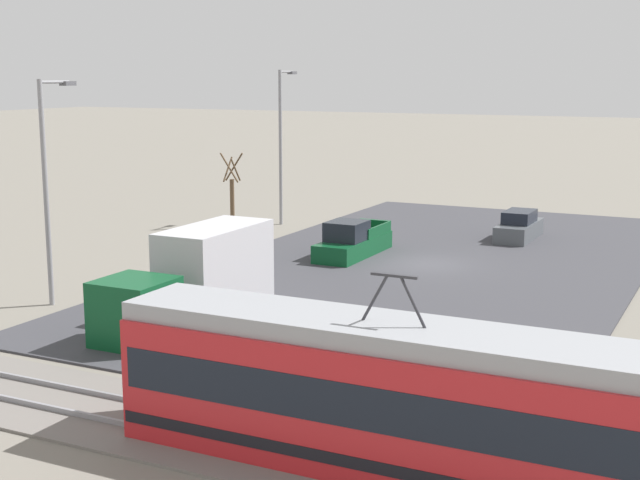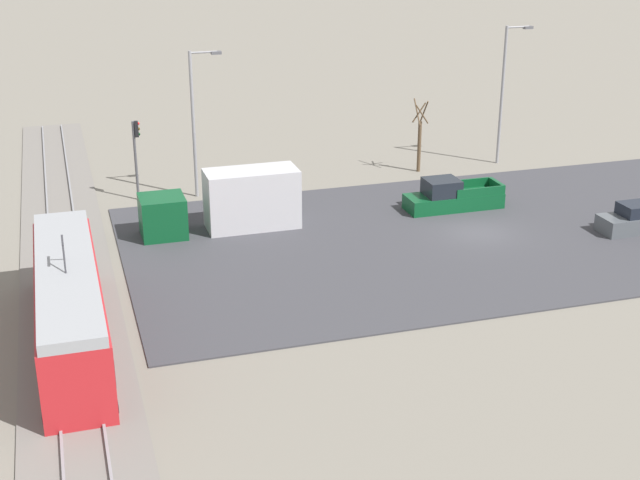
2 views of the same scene
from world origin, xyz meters
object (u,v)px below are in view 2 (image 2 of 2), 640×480
object	(u,v)px
pickup_truck	(452,197)
street_lamp_mid_block	(196,115)
street_lamp_near_crossing	(505,87)
light_rail_tram	(70,307)
traffic_light_pole	(136,149)
sedan_car_0	(640,219)
street_tree	(420,139)
box_truck	(231,203)

from	to	relation	value
pickup_truck	street_lamp_mid_block	world-z (taller)	street_lamp_mid_block
pickup_truck	street_lamp_near_crossing	distance (m)	11.77
light_rail_tram	pickup_truck	distance (m)	24.57
traffic_light_pole	street_lamp_near_crossing	distance (m)	24.75
sedan_car_0	street_lamp_near_crossing	bearing A→B (deg)	3.93
traffic_light_pole	street_tree	xyz separation A→B (m)	(0.50, -18.49, -0.96)
street_lamp_mid_block	light_rail_tram	bearing A→B (deg)	154.91
traffic_light_pole	street_tree	distance (m)	18.52
light_rail_tram	pickup_truck	bearing A→B (deg)	-63.64
traffic_light_pole	street_tree	world-z (taller)	street_tree
box_truck	street_tree	distance (m)	16.01
light_rail_tram	street_lamp_mid_block	size ratio (longest dim) A/B	1.51
pickup_truck	sedan_car_0	world-z (taller)	pickup_truck
box_truck	street_lamp_near_crossing	bearing A→B (deg)	-69.63
street_tree	box_truck	bearing A→B (deg)	117.23
box_truck	pickup_truck	xyz separation A→B (m)	(-0.44, -13.04, -0.81)
light_rail_tram	street_tree	xyz separation A→B (m)	(18.66, -23.18, 0.45)
street_tree	street_lamp_mid_block	xyz separation A→B (m)	(-0.90, 14.87, 2.86)
street_lamp_near_crossing	pickup_truck	bearing A→B (deg)	137.50
pickup_truck	street_tree	size ratio (longest dim) A/B	1.18
sedan_car_0	street_tree	bearing A→B (deg)	26.85
sedan_car_0	street_lamp_mid_block	distance (m)	26.03
street_tree	street_lamp_mid_block	world-z (taller)	street_lamp_mid_block
light_rail_tram	traffic_light_pole	xyz separation A→B (m)	(18.16, -4.70, 1.41)
street_lamp_near_crossing	traffic_light_pole	bearing A→B (deg)	91.74
traffic_light_pole	street_tree	size ratio (longest dim) A/B	1.00
box_truck	traffic_light_pole	world-z (taller)	traffic_light_pole
street_tree	street_lamp_near_crossing	bearing A→B (deg)	-87.69
sedan_car_0	light_rail_tram	bearing A→B (deg)	98.55
box_truck	sedan_car_0	distance (m)	22.43
sedan_car_0	street_lamp_near_crossing	xyz separation A→B (m)	(14.35, 0.98, 4.56)
box_truck	sedan_car_0	world-z (taller)	box_truck
pickup_truck	street_lamp_near_crossing	bearing A→B (deg)	-42.50
street_lamp_mid_block	street_lamp_near_crossing	bearing A→B (deg)	-86.88
light_rail_tram	traffic_light_pole	bearing A→B (deg)	-14.50
light_rail_tram	street_lamp_near_crossing	xyz separation A→B (m)	(18.91, -29.34, 3.53)
pickup_truck	street_tree	bearing A→B (deg)	-8.67
sedan_car_0	traffic_light_pole	xyz separation A→B (m)	(13.60, 25.63, 2.44)
pickup_truck	street_tree	world-z (taller)	street_tree
box_truck	traffic_light_pole	size ratio (longest dim) A/B	1.78
traffic_light_pole	street_lamp_near_crossing	xyz separation A→B (m)	(0.75, -24.64, 2.13)
sedan_car_0	street_lamp_mid_block	world-z (taller)	street_lamp_mid_block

